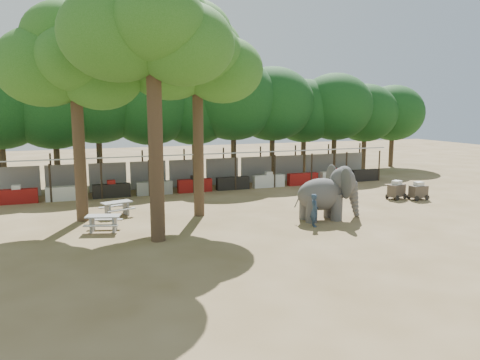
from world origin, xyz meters
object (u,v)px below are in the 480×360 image
object	(u,v)px
cart_back	(396,190)
handler	(314,210)
yard_tree_left	(71,59)
cart_front	(418,191)
elephant	(329,193)
picnic_table_far	(117,207)
yard_tree_center	(148,26)
yard_tree_back	(194,55)
picnic_table_near	(103,221)

from	to	relation	value
cart_back	handler	bearing A→B (deg)	-171.88
handler	cart_back	xyz separation A→B (m)	(8.39, 4.27, -0.23)
yard_tree_left	cart_front	size ratio (longest dim) A/B	9.21
elephant	picnic_table_far	world-z (taller)	elephant
yard_tree_center	cart_back	world-z (taller)	yard_tree_center
yard_tree_back	cart_back	size ratio (longest dim) A/B	8.06
handler	picnic_table_near	xyz separation A→B (m)	(-9.87, 2.64, -0.30)
yard_tree_center	picnic_table_near	bearing A→B (deg)	132.48
yard_tree_left	elephant	distance (m)	14.71
yard_tree_back	picnic_table_near	world-z (taller)	yard_tree_back
yard_tree_center	picnic_table_far	xyz separation A→B (m)	(-1.08, 5.27, -8.70)
yard_tree_back	cart_front	xyz separation A→B (m)	(14.38, -0.86, -7.98)
picnic_table_far	yard_tree_left	bearing A→B (deg)	170.21
handler	picnic_table_far	size ratio (longest dim) A/B	0.85
yard_tree_back	picnic_table_far	bearing A→B (deg)	162.68
picnic_table_far	cart_back	distance (m)	17.38
yard_tree_back	handler	distance (m)	10.14
yard_tree_left	picnic_table_far	xyz separation A→B (m)	(1.92, 0.27, -7.69)
yard_tree_center	cart_back	xyz separation A→B (m)	(16.24, 3.83, -8.62)
yard_tree_back	cart_front	bearing A→B (deg)	-3.42
yard_tree_back	picnic_table_near	distance (m)	9.64
yard_tree_center	handler	bearing A→B (deg)	-3.17
yard_tree_center	cart_back	bearing A→B (deg)	13.29
cart_back	picnic_table_far	bearing A→B (deg)	156.40
yard_tree_left	picnic_table_far	distance (m)	7.93
yard_tree_center	elephant	distance (m)	12.16
handler	picnic_table_near	world-z (taller)	handler
elephant	handler	size ratio (longest dim) A/B	2.23
yard_tree_left	yard_tree_back	distance (m)	6.09
handler	cart_front	world-z (taller)	handler
picnic_table_far	cart_front	distance (m)	18.58
yard_tree_back	picnic_table_near	xyz separation A→B (m)	(-5.02, -1.79, -8.03)
yard_tree_left	yard_tree_center	bearing A→B (deg)	-59.04
picnic_table_far	cart_front	size ratio (longest dim) A/B	1.61
yard_tree_back	handler	bearing A→B (deg)	-42.44
picnic_table_near	picnic_table_far	bearing A→B (deg)	89.99
yard_tree_left	handler	distance (m)	14.20
yard_tree_back	cart_back	distance (m)	15.45
picnic_table_near	yard_tree_left	bearing A→B (deg)	126.32
yard_tree_back	yard_tree_left	bearing A→B (deg)	170.54
yard_tree_center	yard_tree_back	size ratio (longest dim) A/B	1.06
yard_tree_left	elephant	size ratio (longest dim) A/B	3.01
cart_front	cart_back	distance (m)	1.33
handler	cart_back	world-z (taller)	handler
picnic_table_far	cart_back	world-z (taller)	cart_back
yard_tree_left	cart_front	xyz separation A→B (m)	(20.38, -1.86, -7.63)
handler	picnic_table_far	xyz separation A→B (m)	(-8.93, 5.71, -0.31)
yard_tree_left	cart_front	bearing A→B (deg)	-5.21
cart_back	yard_tree_center	bearing A→B (deg)	174.43
yard_tree_back	handler	size ratio (longest dim) A/B	6.93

